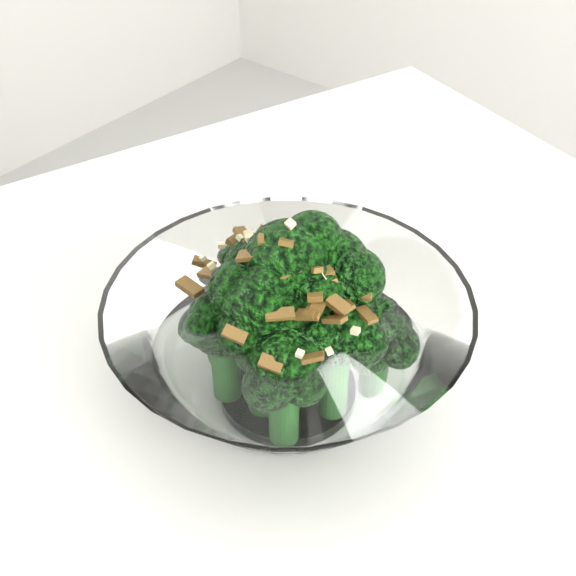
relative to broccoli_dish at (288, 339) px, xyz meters
The scene contains 1 object.
broccoli_dish is the anchor object (origin of this frame).
Camera 1 is at (0.04, -0.22, 1.17)m, focal length 50.00 mm.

